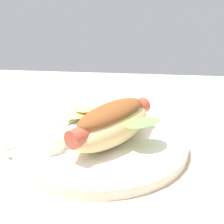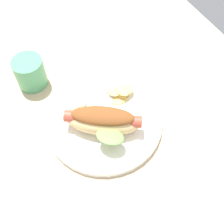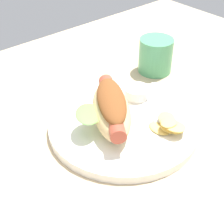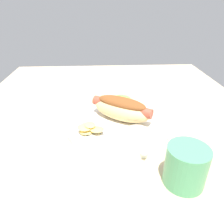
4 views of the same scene
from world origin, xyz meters
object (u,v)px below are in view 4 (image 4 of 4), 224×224
sauce_ramekin (137,134)px  knife (114,137)px  chips_pile (91,128)px  drinking_cup (186,166)px  plate (118,125)px  fork (115,142)px  hot_dog (122,108)px

sauce_ramekin → knife: bearing=85.5°
chips_pile → drinking_cup: (-15.56, -18.00, 1.19)cm
plate → fork: fork is taller
plate → drinking_cup: drinking_cup is taller
hot_dog → chips_pile: hot_dog is taller
sauce_ramekin → knife: sauce_ramekin is taller
plate → knife: 7.24cm
hot_dog → drinking_cup: (-21.83, -9.84, -1.00)cm
chips_pile → drinking_cup: drinking_cup is taller
plate → sauce_ramekin: (-7.47, -4.10, 1.90)cm
sauce_ramekin → fork: (-1.77, 5.41, -0.90)cm
fork → chips_pile: chips_pile is taller
hot_dog → fork: hot_dog is taller
hot_dog → sauce_ramekin: (-9.30, -2.96, -2.28)cm
sauce_ramekin → drinking_cup: size_ratio=0.62×
fork → knife: 2.20cm
fork → chips_pile: size_ratio=1.79×
knife → hot_dog: bearing=108.4°
knife → chips_pile: bearing=-170.5°
plate → chips_pile: bearing=122.3°
chips_pile → drinking_cup: 23.83cm
sauce_ramekin → drinking_cup: bearing=-151.3°
plate → knife: knife is taller
drinking_cup → plate: bearing=28.8°
hot_dog → knife: hot_dog is taller
plate → knife: size_ratio=1.86×
sauce_ramekin → drinking_cup: drinking_cup is taller
hot_dog → sauce_ramekin: bearing=-39.4°
plate → sauce_ramekin: bearing=-151.2°
fork → knife: size_ratio=0.90×
fork → drinking_cup: 16.48cm
hot_dog → fork: size_ratio=1.31×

